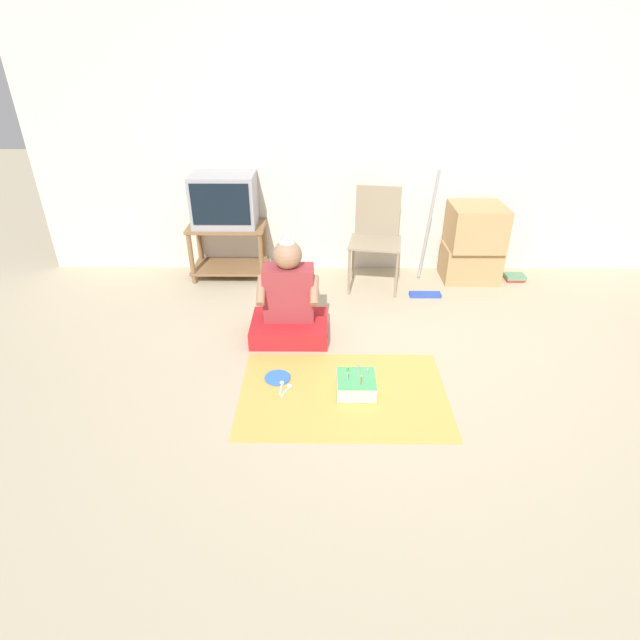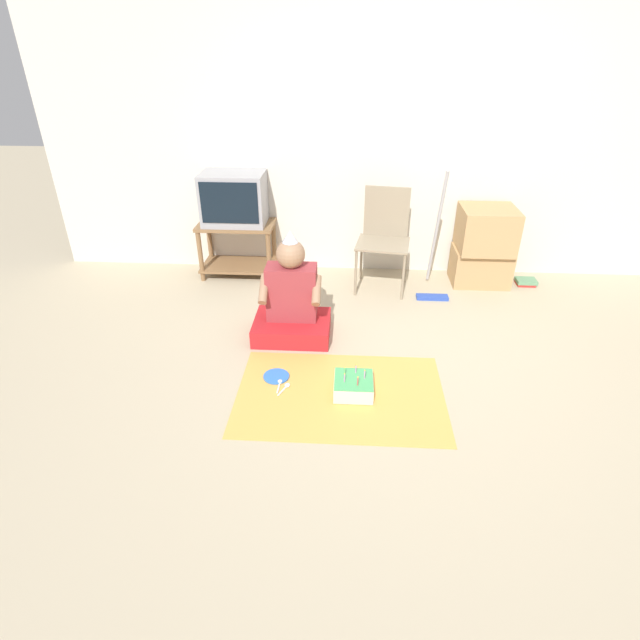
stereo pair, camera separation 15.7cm
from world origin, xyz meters
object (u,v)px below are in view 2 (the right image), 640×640
Objects in this scene: book_pile at (526,282)px; person_seated at (292,303)px; tv at (234,199)px; paper_plate at (276,376)px; cardboard_box_stack at (484,245)px; dust_mop at (435,261)px; birthday_cake at (353,386)px; folding_chair at (384,232)px.

person_seated is (-2.10, -1.03, 0.24)m from book_pile.
tv is 1.94m from paper_plate.
paper_plate is at bearing -136.15° from cardboard_box_stack.
dust_mop is 1.34× the size of person_seated.
paper_plate is (-2.15, -1.61, -0.02)m from book_pile.
dust_mop is 4.46× the size of birthday_cake.
birthday_cake is at bearing -56.57° from person_seated.
book_pile is 2.38m from birthday_cake.
book_pile is 2.35m from person_seated.
paper_plate is at bearing -143.05° from book_pile.
cardboard_box_stack reaches higher than book_pile.
tv reaches higher than book_pile.
paper_plate is (-1.23, -1.36, -0.31)m from dust_mop.
birthday_cake is (1.12, -1.84, -0.69)m from tv.
birthday_cake is at bearing -123.59° from cardboard_box_stack.
dust_mop is 1.86m from paper_plate.
dust_mop is at bearing -10.40° from tv.
person_seated is 0.65m from paper_plate.
tv reaches higher than folding_chair.
cardboard_box_stack is 2.84× the size of birthday_cake.
folding_chair is 1.23m from person_seated.
person_seated is (0.64, -1.11, -0.48)m from tv.
dust_mop is (-0.48, -0.28, -0.05)m from cardboard_box_stack.
tv is 0.68× the size of person_seated.
birthday_cake is at bearing -98.73° from folding_chair.
tv is at bearing 169.60° from dust_mop.
folding_chair is 0.79× the size of dust_mop.
tv is at bearing 121.39° from birthday_cake.
dust_mop is at bearing -164.78° from book_pile.
tv reaches higher than cardboard_box_stack.
birthday_cake reaches higher than book_pile.
book_pile is 0.22× the size of person_seated.
book_pile is 0.72× the size of birthday_cake.
dust_mop is 1.68m from birthday_cake.
cardboard_box_stack is 2.16m from birthday_cake.
tv is at bearing 109.22° from paper_plate.
tv reaches higher than birthday_cake.
dust_mop is (1.82, -0.33, -0.43)m from tv.
folding_chair is 1.25× the size of cardboard_box_stack.
tv is 0.79× the size of cardboard_box_stack.
person_seated is (-1.18, -0.78, -0.05)m from dust_mop.
book_pile is at bearing 47.25° from birthday_cake.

